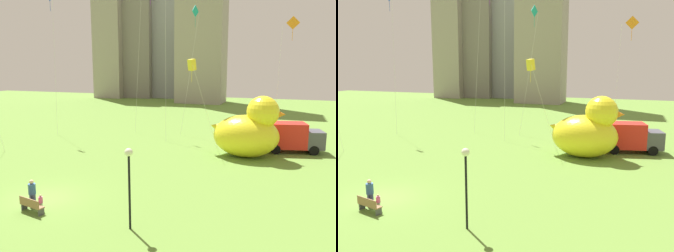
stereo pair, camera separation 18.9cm
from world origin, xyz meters
TOP-DOWN VIEW (x-y plane):
  - ground_plane at (0.00, 0.00)m, footprint 140.00×140.00m
  - park_bench at (0.64, -2.01)m, footprint 1.72×0.81m
  - person_adult at (0.24, -1.39)m, footprint 0.42×0.42m
  - person_child at (0.98, -1.59)m, footprint 0.24×0.24m
  - giant_inflatable_duck at (10.93, 14.45)m, footprint 6.79×4.36m
  - lamppost at (6.82, -1.93)m, footprint 0.42×0.42m
  - box_truck at (14.52, 17.57)m, footprint 6.03×3.44m
  - city_skyline at (-16.56, 62.69)m, footprint 32.53×18.03m
  - kite_teal at (3.82, 21.71)m, footprint 1.88×2.27m
  - kite_orange at (14.08, 19.66)m, footprint 1.88×2.23m
  - kite_yellow at (4.97, 16.56)m, footprint 2.98×3.31m
  - kite_blue at (-11.67, 16.98)m, footprint 1.21×0.51m

SIDE VIEW (x-z plane):
  - ground_plane at x=0.00m, z-range 0.00..0.00m
  - park_bench at x=0.64m, z-range 0.03..0.93m
  - person_child at x=0.98m, z-range 0.05..1.04m
  - person_adult at x=0.24m, z-range 0.09..1.82m
  - box_truck at x=14.52m, z-range 0.01..2.86m
  - giant_inflatable_duck at x=10.93m, z-range -0.42..5.21m
  - lamppost at x=6.82m, z-range 1.01..5.31m
  - kite_yellow at x=4.97m, z-range 3.80..12.70m
  - kite_orange at x=14.08m, z-range 5.24..18.17m
  - kite_teal at x=3.82m, z-range 5.99..20.74m
  - kite_blue at x=-11.67m, z-range 6.72..23.26m
  - city_skyline at x=-16.56m, z-range -3.19..38.66m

